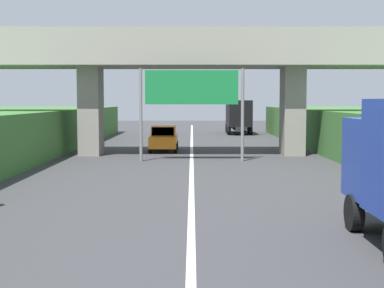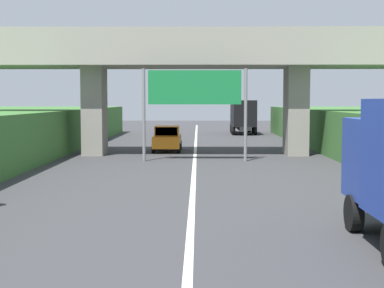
{
  "view_description": "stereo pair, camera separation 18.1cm",
  "coord_description": "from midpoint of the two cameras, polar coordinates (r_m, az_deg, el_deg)",
  "views": [
    {
      "loc": [
        0.02,
        2.9,
        3.4
      ],
      "look_at": [
        0.0,
        21.23,
        2.0
      ],
      "focal_mm": 53.27,
      "sensor_mm": 36.0,
      "label": 1
    },
    {
      "loc": [
        0.2,
        2.9,
        3.4
      ],
      "look_at": [
        0.0,
        21.23,
        2.0
      ],
      "focal_mm": 53.27,
      "sensor_mm": 36.0,
      "label": 2
    }
  ],
  "objects": [
    {
      "name": "lane_centre_stripe",
      "position": [
        28.19,
        -0.16,
        -2.56
      ],
      "size": [
        0.2,
        101.76,
        0.01
      ],
      "primitive_type": "cube",
      "color": "white",
      "rests_on": "ground"
    },
    {
      "name": "overpass_bridge",
      "position": [
        35.78,
        -0.12,
        8.19
      ],
      "size": [
        40.0,
        4.8,
        7.69
      ],
      "color": "gray",
      "rests_on": "ground"
    },
    {
      "name": "overhead_highway_sign",
      "position": [
        31.86,
        -0.14,
        5.11
      ],
      "size": [
        5.88,
        0.18,
        5.19
      ],
      "color": "slate",
      "rests_on": "ground"
    },
    {
      "name": "truck_black",
      "position": [
        58.75,
        4.61,
        2.92
      ],
      "size": [
        2.44,
        7.3,
        3.44
      ],
      "color": "black",
      "rests_on": "ground"
    },
    {
      "name": "car_orange",
      "position": [
        38.12,
        -2.93,
        0.53
      ],
      "size": [
        1.86,
        4.1,
        1.72
      ],
      "color": "orange",
      "rests_on": "ground"
    }
  ]
}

